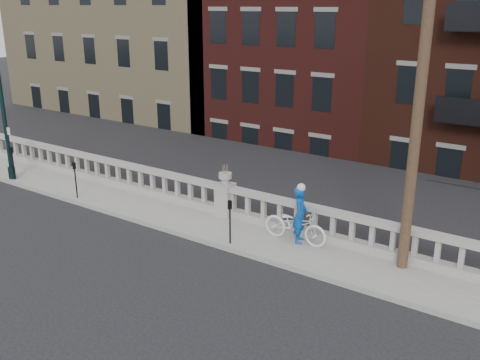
% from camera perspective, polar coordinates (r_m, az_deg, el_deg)
% --- Properties ---
extents(ground, '(120.00, 120.00, 0.00)m').
position_cam_1_polar(ground, '(15.54, -10.27, -8.59)').
color(ground, black).
rests_on(ground, ground).
extents(sidewalk, '(32.00, 2.20, 0.15)m').
position_cam_1_polar(sidewalk, '(17.53, -3.39, -4.84)').
color(sidewalk, gray).
rests_on(sidewalk, ground).
extents(balustrade, '(28.00, 0.34, 1.03)m').
position_cam_1_polar(balustrade, '(18.02, -1.56, -2.22)').
color(balustrade, gray).
rests_on(balustrade, sidewalk).
extents(planter_pedestal, '(0.55, 0.55, 1.76)m').
position_cam_1_polar(planter_pedestal, '(17.96, -1.57, -1.65)').
color(planter_pedestal, gray).
rests_on(planter_pedestal, sidewalk).
extents(lower_level, '(80.00, 44.00, 20.80)m').
position_cam_1_polar(lower_level, '(34.31, 18.71, 10.07)').
color(lower_level, '#605E59').
rests_on(lower_level, ground).
extents(utility_pole, '(1.60, 0.28, 10.00)m').
position_cam_1_polar(utility_pole, '(13.90, 18.81, 10.26)').
color(utility_pole, '#422D1E').
rests_on(utility_pole, sidewalk).
extents(streetlight_pole, '(0.40, 0.28, 5.20)m').
position_cam_1_polar(streetlight_pole, '(23.29, -23.70, 4.99)').
color(streetlight_pole, black).
rests_on(streetlight_pole, sidewalk).
extents(parking_meter_b, '(0.10, 0.09, 1.36)m').
position_cam_1_polar(parking_meter_b, '(23.41, -23.08, 2.04)').
color(parking_meter_b, black).
rests_on(parking_meter_b, sidewalk).
extents(parking_meter_c, '(0.10, 0.09, 1.36)m').
position_cam_1_polar(parking_meter_c, '(20.35, -17.17, 0.42)').
color(parking_meter_c, black).
rests_on(parking_meter_c, sidewalk).
extents(parking_meter_d, '(0.10, 0.09, 1.36)m').
position_cam_1_polar(parking_meter_d, '(15.73, -1.08, -3.96)').
color(parking_meter_d, black).
rests_on(parking_meter_d, sidewalk).
extents(bicycle, '(2.06, 0.74, 1.08)m').
position_cam_1_polar(bicycle, '(16.05, 5.92, -4.78)').
color(bicycle, white).
rests_on(bicycle, sidewalk).
extents(cyclist, '(0.61, 0.74, 1.73)m').
position_cam_1_polar(cyclist, '(15.93, 6.44, -3.70)').
color(cyclist, '#0B48A8').
rests_on(cyclist, sidewalk).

